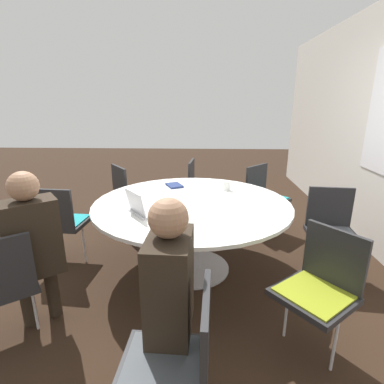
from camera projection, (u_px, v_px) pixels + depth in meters
The scene contains 15 objects.
ground_plane at pixel (192, 268), 3.08m from camera, with size 16.00×16.00×0.00m, color black.
conference_table at pixel (192, 213), 2.90m from camera, with size 1.88×1.88×0.72m.
chair_1 at pixel (178, 358), 1.38m from camera, with size 0.46×0.44×0.86m.
chair_2 at pixel (320, 283), 1.95m from camera, with size 0.61×0.60×0.86m.
chair_3 at pixel (332, 226), 2.82m from camera, with size 0.46×0.48×0.86m.
chair_4 at pixel (264, 193), 3.84m from camera, with size 0.61×0.61×0.86m.
chair_5 at pixel (200, 185), 4.19m from camera, with size 0.48×0.46×0.86m.
chair_6 at pixel (129, 191), 3.92m from camera, with size 0.60×0.60×0.86m.
chair_7 at pixel (61, 219), 3.01m from camera, with size 0.45×0.47×0.86m.
person_0 at pixel (32, 241), 2.10m from camera, with size 0.40×0.42×1.21m.
person_1 at pixel (167, 290), 1.55m from camera, with size 0.37×0.27×1.21m.
laptop at pixel (141, 208), 2.55m from camera, with size 0.36×0.35×0.21m.
spiral_notebook at pixel (174, 185), 3.39m from camera, with size 0.25×0.23×0.02m.
coffee_cup at pixel (227, 186), 3.23m from camera, with size 0.08×0.08×0.10m.
handbag at pixel (326, 240), 3.38m from camera, with size 0.36×0.16×0.28m.
Camera 1 is at (2.71, 0.10, 1.65)m, focal length 28.00 mm.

